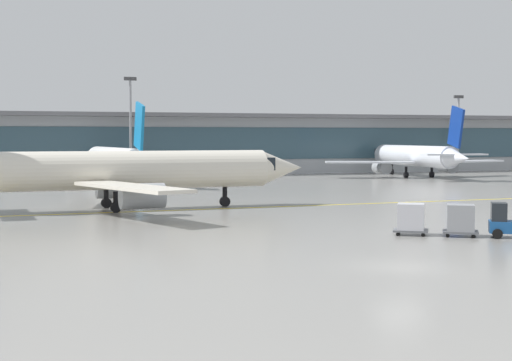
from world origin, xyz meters
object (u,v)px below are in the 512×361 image
gate_airplane_1 (116,160)px  baggage_tug (508,223)px  apron_light_mast_2 (458,130)px  cargo_dolly_lead (461,219)px  apron_light_mast_1 (131,123)px  gate_airplane_2 (415,156)px  cargo_dolly_trailing (411,218)px  taxiing_regional_jet (128,171)px

gate_airplane_1 → baggage_tug: gate_airplane_1 is taller
baggage_tug → apron_light_mast_2: (45.74, 75.44, 6.28)m
cargo_dolly_lead → apron_light_mast_1: bearing=128.1°
gate_airplane_1 → apron_light_mast_1: 13.29m
gate_airplane_2 → cargo_dolly_trailing: size_ratio=11.72×
cargo_dolly_trailing → apron_light_mast_1: apron_light_mast_1 is taller
gate_airplane_1 → baggage_tug: (14.15, -61.61, -2.13)m
apron_light_mast_1 → gate_airplane_2: bearing=-13.6°
gate_airplane_1 → taxiing_regional_jet: taxiing_regional_jet is taller
taxiing_regional_jet → cargo_dolly_trailing: (13.70, -22.24, -2.11)m
taxiing_regional_jet → baggage_tug: (18.54, -25.24, -2.27)m
gate_airplane_1 → cargo_dolly_trailing: gate_airplane_1 is taller
baggage_tug → cargo_dolly_lead: size_ratio=1.12×
apron_light_mast_1 → gate_airplane_1: bearing=-108.6°
baggage_tug → apron_light_mast_1: 74.35m
cargo_dolly_lead → apron_light_mast_1: size_ratio=0.18×
gate_airplane_2 → apron_light_mast_1: size_ratio=2.11×
baggage_tug → cargo_dolly_trailing: baggage_tug is taller
taxiing_regional_jet → cargo_dolly_trailing: size_ratio=12.13×
gate_airplane_1 → cargo_dolly_lead: 61.35m
baggage_tug → apron_light_mast_1: bearing=129.8°
gate_airplane_1 → cargo_dolly_lead: size_ratio=11.57×
cargo_dolly_trailing → apron_light_mast_2: (50.58, 72.44, 6.12)m
baggage_tug → cargo_dolly_lead: baggage_tug is taller
taxiing_regional_jet → baggage_tug: bearing=-55.9°
gate_airplane_2 → apron_light_mast_2: apron_light_mast_2 is taller
gate_airplane_1 → apron_light_mast_1: apron_light_mast_1 is taller
gate_airplane_1 → gate_airplane_2: bearing=-92.3°
gate_airplane_1 → cargo_dolly_trailing: bearing=-175.6°
cargo_dolly_trailing → taxiing_regional_jet: bearing=153.5°
cargo_dolly_trailing → gate_airplane_1: bearing=130.9°
apron_light_mast_1 → taxiing_regional_jet: bearing=-99.8°
cargo_dolly_trailing → gate_airplane_2: bearing=91.5°
apron_light_mast_2 → cargo_dolly_trailing: bearing=-124.9°
baggage_tug → cargo_dolly_lead: (-2.32, 1.44, 0.16)m
cargo_dolly_trailing → baggage_tug: bearing=-0.0°
apron_light_mast_2 → cargo_dolly_lead: bearing=-123.0°
baggage_tug → gate_airplane_2: bearing=96.1°
taxiing_regional_jet → apron_light_mast_2: size_ratio=2.45×
apron_light_mast_1 → apron_light_mast_2: 56.01m
gate_airplane_2 → cargo_dolly_lead: gate_airplane_2 is taller
taxiing_regional_jet → cargo_dolly_lead: 28.87m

